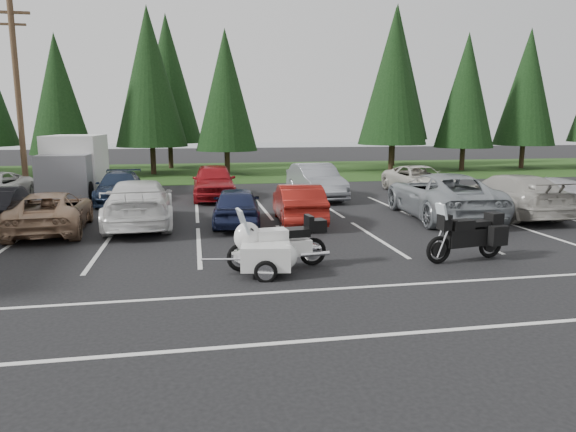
# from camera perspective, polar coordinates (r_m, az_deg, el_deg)

# --- Properties ---
(ground) EXTENTS (120.00, 120.00, 0.00)m
(ground) POSITION_cam_1_polar(r_m,az_deg,el_deg) (14.28, -0.94, -3.89)
(ground) COLOR black
(ground) RESTS_ON ground
(grass_strip) EXTENTS (80.00, 16.00, 0.01)m
(grass_strip) POSITION_cam_1_polar(r_m,az_deg,el_deg) (37.89, -6.98, 4.94)
(grass_strip) COLOR #1D3B12
(grass_strip) RESTS_ON ground
(lake_water) EXTENTS (70.00, 50.00, 0.02)m
(lake_water) POSITION_cam_1_polar(r_m,az_deg,el_deg) (69.03, -5.26, 7.36)
(lake_water) COLOR slate
(lake_water) RESTS_ON ground
(utility_pole) EXTENTS (1.60, 0.26, 9.00)m
(utility_pole) POSITION_cam_1_polar(r_m,az_deg,el_deg) (26.82, -27.79, 11.71)
(utility_pole) COLOR #473321
(utility_pole) RESTS_ON ground
(box_truck) EXTENTS (2.40, 5.60, 2.90)m
(box_truck) POSITION_cam_1_polar(r_m,az_deg,el_deg) (26.85, -22.81, 5.13)
(box_truck) COLOR silver
(box_truck) RESTS_ON ground
(stall_markings) EXTENTS (32.00, 16.00, 0.01)m
(stall_markings) POSITION_cam_1_polar(r_m,az_deg,el_deg) (16.20, -2.11, -2.16)
(stall_markings) COLOR silver
(stall_markings) RESTS_ON ground
(conifer_3) EXTENTS (3.87, 3.87, 9.02)m
(conifer_3) POSITION_cam_1_polar(r_m,az_deg,el_deg) (36.05, -24.20, 12.24)
(conifer_3) COLOR #332316
(conifer_3) RESTS_ON ground
(conifer_4) EXTENTS (4.80, 4.80, 11.17)m
(conifer_4) POSITION_cam_1_polar(r_m,az_deg,el_deg) (36.78, -15.16, 14.69)
(conifer_4) COLOR #332316
(conifer_4) RESTS_ON ground
(conifer_5) EXTENTS (4.14, 4.14, 9.63)m
(conifer_5) POSITION_cam_1_polar(r_m,az_deg,el_deg) (35.39, -6.93, 13.69)
(conifer_5) COLOR #332316
(conifer_5) RESTS_ON ground
(conifer_6) EXTENTS (4.93, 4.93, 11.48)m
(conifer_6) POSITION_cam_1_polar(r_m,az_deg,el_deg) (38.64, 11.68, 14.87)
(conifer_6) COLOR #332316
(conifer_6) RESTS_ON ground
(conifer_7) EXTENTS (4.27, 4.27, 9.94)m
(conifer_7) POSITION_cam_1_polar(r_m,az_deg,el_deg) (40.67, 19.19, 13.01)
(conifer_7) COLOR #332316
(conifer_7) RESTS_ON ground
(conifer_8) EXTENTS (4.53, 4.53, 10.56)m
(conifer_8) POSITION_cam_1_polar(r_m,az_deg,el_deg) (44.28, 25.06, 12.83)
(conifer_8) COLOR #332316
(conifer_8) RESTS_ON ground
(conifer_back_b) EXTENTS (4.97, 4.97, 11.58)m
(conifer_back_b) POSITION_cam_1_polar(r_m,az_deg,el_deg) (41.32, -13.23, 14.59)
(conifer_back_b) COLOR #332316
(conifer_back_b) RESTS_ON ground
(conifer_back_c) EXTENTS (5.50, 5.50, 12.81)m
(conifer_back_c) POSITION_cam_1_polar(r_m,az_deg,el_deg) (43.79, 11.85, 15.33)
(conifer_back_c) COLOR #332316
(conifer_back_c) RESTS_ON ground
(car_near_2) EXTENTS (2.53, 4.90, 1.32)m
(car_near_2) POSITION_cam_1_polar(r_m,az_deg,el_deg) (18.33, -24.83, 0.43)
(car_near_2) COLOR #977458
(car_near_2) RESTS_ON ground
(car_near_3) EXTENTS (2.51, 5.62, 1.60)m
(car_near_3) POSITION_cam_1_polar(r_m,az_deg,el_deg) (18.32, -16.21, 1.42)
(car_near_3) COLOR white
(car_near_3) RESTS_ON ground
(car_near_4) EXTENTS (1.95, 4.09, 1.35)m
(car_near_4) POSITION_cam_1_polar(r_m,az_deg,el_deg) (17.90, -5.73, 1.17)
(car_near_4) COLOR #1A2141
(car_near_4) RESTS_ON ground
(car_near_5) EXTENTS (1.73, 4.30, 1.39)m
(car_near_5) POSITION_cam_1_polar(r_m,az_deg,el_deg) (18.19, 1.15, 1.43)
(car_near_5) COLOR maroon
(car_near_5) RESTS_ON ground
(car_near_6) EXTENTS (3.23, 6.23, 1.68)m
(car_near_6) POSITION_cam_1_polar(r_m,az_deg,el_deg) (20.05, 16.67, 2.24)
(car_near_6) COLOR gray
(car_near_6) RESTS_ON ground
(car_near_7) EXTENTS (2.27, 5.52, 1.60)m
(car_near_7) POSITION_cam_1_polar(r_m,az_deg,el_deg) (21.33, 23.37, 2.18)
(car_near_7) COLOR #ACA89E
(car_near_7) RESTS_ON ground
(car_near_8) EXTENTS (1.89, 4.33, 1.45)m
(car_near_8) POSITION_cam_1_polar(r_m,az_deg,el_deg) (23.29, 26.91, 2.34)
(car_near_8) COLOR #B1B0B5
(car_near_8) RESTS_ON ground
(car_far_1) EXTENTS (2.01, 4.68, 1.34)m
(car_far_1) POSITION_cam_1_polar(r_m,az_deg,el_deg) (24.11, -18.20, 3.05)
(car_far_1) COLOR #172339
(car_far_1) RESTS_ON ground
(car_far_2) EXTENTS (1.99, 4.81, 1.63)m
(car_far_2) POSITION_cam_1_polar(r_m,az_deg,el_deg) (24.20, -8.24, 3.83)
(car_far_2) COLOR maroon
(car_far_2) RESTS_ON ground
(car_far_3) EXTENTS (1.99, 4.99, 1.61)m
(car_far_3) POSITION_cam_1_polar(r_m,az_deg,el_deg) (24.11, 3.10, 3.88)
(car_far_3) COLOR gray
(car_far_3) RESTS_ON ground
(car_far_4) EXTENTS (2.42, 4.99, 1.37)m
(car_far_4) POSITION_cam_1_polar(r_m,az_deg,el_deg) (26.69, 14.34, 3.93)
(car_far_4) COLOR beige
(car_far_4) RESTS_ON ground
(touring_motorcycle) EXTENTS (2.86, 1.18, 1.54)m
(touring_motorcycle) POSITION_cam_1_polar(r_m,az_deg,el_deg) (12.41, -1.16, -2.42)
(touring_motorcycle) COLOR white
(touring_motorcycle) RESTS_ON ground
(cargo_trailer) EXTENTS (1.76, 1.16, 0.76)m
(cargo_trailer) POSITION_cam_1_polar(r_m,az_deg,el_deg) (11.88, -2.48, -4.94)
(cargo_trailer) COLOR silver
(cargo_trailer) RESTS_ON ground
(adventure_motorcycle) EXTENTS (2.68, 1.31, 1.56)m
(adventure_motorcycle) POSITION_cam_1_polar(r_m,az_deg,el_deg) (13.86, 19.17, -1.59)
(adventure_motorcycle) COLOR black
(adventure_motorcycle) RESTS_ON ground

